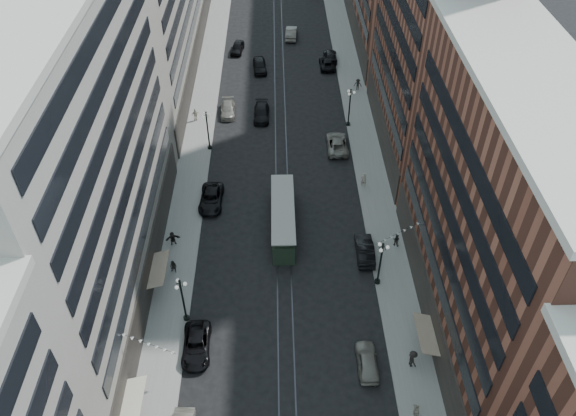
{
  "coord_description": "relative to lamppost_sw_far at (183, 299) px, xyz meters",
  "views": [
    {
      "loc": [
        -0.5,
        -4.14,
        42.83
      ],
      "look_at": [
        0.49,
        37.85,
        5.0
      ],
      "focal_mm": 35.0,
      "sensor_mm": 36.0,
      "label": 1
    }
  ],
  "objects": [
    {
      "name": "car_12",
      "position": [
        17.47,
        50.91,
        -2.37
      ],
      "size": [
        2.1,
        5.03,
        1.45
      ],
      "primitive_type": "imported",
      "rotation": [
        0.0,
        0.0,
        3.13
      ],
      "color": "black",
      "rests_on": "ground"
    },
    {
      "name": "car_4",
      "position": [
        16.16,
        -5.27,
        -2.35
      ],
      "size": [
        1.75,
        4.35,
        1.48
      ],
      "primitive_type": "imported",
      "rotation": [
        0.0,
        0.0,
        3.14
      ],
      "color": "gray",
      "rests_on": "ground"
    },
    {
      "name": "car_11",
      "position": [
        16.41,
        26.8,
        -2.32
      ],
      "size": [
        2.67,
        5.66,
        1.56
      ],
      "primitive_type": "imported",
      "rotation": [
        0.0,
        0.0,
        3.13
      ],
      "color": "gray",
      "rests_on": "ground"
    },
    {
      "name": "pedestrian_9",
      "position": [
        20.74,
        41.24,
        -2.05
      ],
      "size": [
        1.24,
        0.74,
        1.79
      ],
      "primitive_type": "imported",
      "rotation": [
        0.0,
        0.0,
        -0.24
      ],
      "color": "black",
      "rests_on": "sidewalk_east"
    },
    {
      "name": "pedestrian_extra_0",
      "position": [
        20.0,
        -5.39,
        -2.0
      ],
      "size": [
        0.77,
        1.31,
        1.89
      ],
      "primitive_type": "imported",
      "rotation": [
        0.0,
        0.0,
        1.8
      ],
      "color": "black",
      "rests_on": "sidewalk_east"
    },
    {
      "name": "car_13",
      "position": [
        6.16,
        47.84,
        -2.25
      ],
      "size": [
        2.43,
        5.14,
        1.7
      ],
      "primitive_type": "imported",
      "rotation": [
        0.0,
        0.0,
        0.09
      ],
      "color": "black",
      "rests_on": "ground"
    },
    {
      "name": "lamppost_sw_far",
      "position": [
        0.0,
        0.0,
        0.0
      ],
      "size": [
        1.03,
        1.14,
        5.52
      ],
      "color": "black",
      "rests_on": "sidewalk_west"
    },
    {
      "name": "sidewalk_west",
      "position": [
        -1.8,
        42.0,
        -3.02
      ],
      "size": [
        4.0,
        180.0,
        0.15
      ],
      "primitive_type": "cube",
      "color": "gray",
      "rests_on": "ground"
    },
    {
      "name": "car_2",
      "position": [
        1.28,
        -3.32,
        -2.37
      ],
      "size": [
        2.55,
        5.26,
        1.44
      ],
      "primitive_type": "imported",
      "rotation": [
        0.0,
        0.0,
        0.03
      ],
      "color": "black",
      "rests_on": "ground"
    },
    {
      "name": "sidewalk_east",
      "position": [
        20.2,
        42.0,
        -3.02
      ],
      "size": [
        4.0,
        180.0,
        0.15
      ],
      "primitive_type": "cube",
      "color": "gray",
      "rests_on": "ground"
    },
    {
      "name": "rail_west",
      "position": [
        8.5,
        42.0,
        -3.09
      ],
      "size": [
        0.12,
        180.0,
        0.02
      ],
      "primitive_type": "cube",
      "color": "#2D2D33",
      "rests_on": "ground"
    },
    {
      "name": "building_west_mid",
      "position": [
        -7.8,
        5.0,
        10.9
      ],
      "size": [
        8.0,
        36.0,
        28.0
      ],
      "primitive_type": "cube",
      "color": "gray",
      "rests_on": "ground"
    },
    {
      "name": "rail_east",
      "position": [
        9.9,
        42.0,
        -3.09
      ],
      "size": [
        0.12,
        180.0,
        0.02
      ],
      "primitive_type": "cube",
      "color": "#2D2D33",
      "rests_on": "ground"
    },
    {
      "name": "pedestrian_6",
      "position": [
        -2.4,
        33.66,
        -2.08
      ],
      "size": [
        1.11,
        0.76,
        1.74
      ],
      "primitive_type": "imported",
      "rotation": [
        0.0,
        0.0,
        3.46
      ],
      "color": "beige",
      "rests_on": "sidewalk_west"
    },
    {
      "name": "building_east_mid",
      "position": [
        26.2,
        -0.0,
        8.9
      ],
      "size": [
        8.0,
        30.0,
        24.0
      ],
      "primitive_type": "cube",
      "color": "brown",
      "rests_on": "ground"
    },
    {
      "name": "pedestrian_8",
      "position": [
        18.83,
        19.02,
        -1.99
      ],
      "size": [
        0.76,
        0.56,
        1.91
      ],
      "primitive_type": "imported",
      "rotation": [
        0.0,
        0.0,
        3.3
      ],
      "color": "#AFA391",
      "rests_on": "sidewalk_east"
    },
    {
      "name": "lamppost_se_far",
      "position": [
        18.4,
        4.0,
        0.0
      ],
      "size": [
        1.03,
        1.14,
        5.52
      ],
      "color": "black",
      "rests_on": "sidewalk_east"
    },
    {
      "name": "pedestrian_2",
      "position": [
        -1.88,
        5.86,
        -2.18
      ],
      "size": [
        0.84,
        0.65,
        1.53
      ],
      "primitive_type": "imported",
      "rotation": [
        0.0,
        0.0,
        -0.37
      ],
      "color": "black",
      "rests_on": "sidewalk_west"
    },
    {
      "name": "car_extra_2",
      "position": [
        16.78,
        48.68,
        -2.4
      ],
      "size": [
        2.39,
        5.04,
        1.39
      ],
      "primitive_type": "imported",
      "rotation": [
        0.0,
        0.0,
        3.16
      ],
      "color": "black",
      "rests_on": "ground"
    },
    {
      "name": "ground",
      "position": [
        9.2,
        32.0,
        -3.1
      ],
      "size": [
        220.0,
        220.0,
        0.0
      ],
      "primitive_type": "plane",
      "color": "black",
      "rests_on": "ground"
    },
    {
      "name": "car_10",
      "position": [
        17.6,
        7.83,
        -2.29
      ],
      "size": [
        1.78,
        4.94,
        1.62
      ],
      "primitive_type": "imported",
      "rotation": [
        0.0,
        0.0,
        3.13
      ],
      "color": "black",
      "rests_on": "ground"
    },
    {
      "name": "lamppost_se_mid",
      "position": [
        18.4,
        32.0,
        0.0
      ],
      "size": [
        1.03,
        1.14,
        5.52
      ],
      "color": "black",
      "rests_on": "sidewalk_east"
    },
    {
      "name": "pedestrian_4",
      "position": [
        19.44,
        -10.05,
        -2.1
      ],
      "size": [
        0.7,
        1.08,
        1.7
      ],
      "primitive_type": "imported",
      "rotation": [
        0.0,
        0.0,
        1.84
      ],
      "color": "#B0A892",
      "rests_on": "sidewalk_east"
    },
    {
      "name": "car_7",
      "position": [
        1.06,
        16.39,
        -2.34
      ],
      "size": [
        2.68,
        5.55,
        1.52
      ],
      "primitive_type": "imported",
      "rotation": [
        0.0,
        0.0,
        -0.03
      ],
      "color": "black",
      "rests_on": "ground"
    },
    {
      "name": "lamppost_sw_mid",
      "position": [
        0.0,
        27.0,
        0.0
      ],
      "size": [
        1.03,
        1.14,
        5.52
      ],
      "color": "black",
      "rests_on": "sidewalk_west"
    },
    {
      "name": "car_14",
      "position": [
        11.4,
        59.33,
        -2.24
      ],
      "size": [
        2.18,
        5.32,
        1.72
      ],
      "primitive_type": "imported",
      "rotation": [
        0.0,
        0.0,
        3.07
      ],
      "color": "#636158",
      "rests_on": "ground"
    },
    {
      "name": "car_extra_0",
      "position": [
        6.61,
        34.33,
        -2.34
      ],
      "size": [
        2.17,
        5.23,
        1.51
      ],
      "primitive_type": "imported",
      "rotation": [
        0.0,
        0.0,
        -0.01
      ],
      "color": "black",
      "rests_on": "ground"
    },
    {
      "name": "pedestrian_7",
      "position": [
        21.06,
        9.11,
        -2.18
      ],
      "size": [
        0.85,
        0.72,
        1.54
      ],
      "primitive_type": "imported",
      "rotation": [
        0.0,
        0.0,
        2.65
      ],
      "color": "black",
      "rests_on": "sidewalk_east"
    },
    {
      "name": "pedestrian_5",
      "position": [
        -2.46,
        9.84,
        -2.12
      ],
      "size": [
        1.6,
        0.88,
        1.66
      ],
      "primitive_type": "imported",
      "rotation": [
        0.0,
        0.0,
        0.3
      ],
      "color": "black",
      "rests_on": "sidewalk_west"
    },
    {
      "name": "car_8",
      "position": [
        1.88,
        35.44,
        -2.4
      ],
      "size": [
        2.14,
        4.88,
        1.4
      ],
      "primitive_type": "imported",
      "rotation": [
        0.0,
        0.0,
        0.04
      ],
      "color": "gray",
      "rests_on": "ground"
    },
    {
      "name": "car_9",
      "position": [
        2.4,
        54.22,
        -2.33
      ],
      "size": [
        2.42,
        4.72,
        1.54
      ],
      "primitive_type": "imported",
      "rotation": [
        0.0,
        0.0,
        -0.14
      ],
      "color": "black",
      "rests_on": "ground"
    },
    {
      "name": "streetcar",
      "position": [
        9.2,
        12.08,
        -1.67
      ],
      "size": [
        2.46,
        11.14,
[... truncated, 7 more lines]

